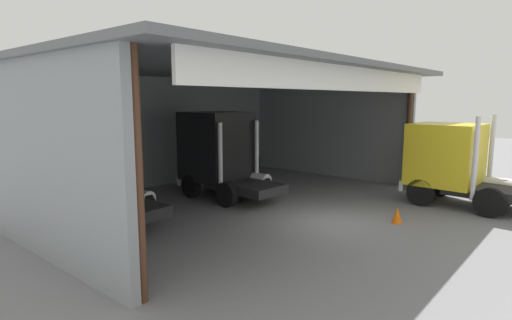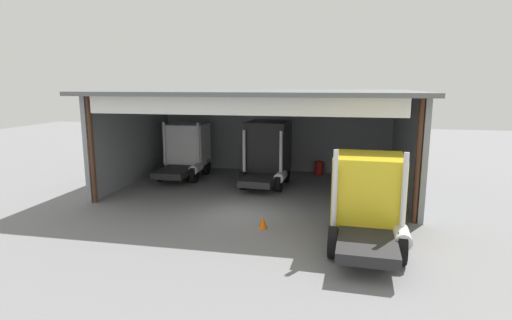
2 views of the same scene
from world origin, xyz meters
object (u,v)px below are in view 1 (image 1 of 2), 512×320
at_px(truck_black_center_bay, 220,152).
at_px(truck_yellow_right_bay, 453,162).
at_px(tool_cart, 251,165).
at_px(traffic_cone, 397,215).
at_px(oil_drum, 216,170).
at_px(truck_white_center_right_bay, 90,172).

relative_size(truck_black_center_bay, truck_yellow_right_bay, 0.93).
bearing_deg(tool_cart, traffic_cone, -111.70).
distance_m(truck_black_center_bay, truck_yellow_right_bay, 9.74).
bearing_deg(tool_cart, truck_black_center_bay, -152.33).
xyz_separation_m(tool_cart, traffic_cone, (-4.09, -10.29, -0.22)).
bearing_deg(traffic_cone, tool_cart, 68.30).
bearing_deg(traffic_cone, oil_drum, 80.91).
height_order(oil_drum, traffic_cone, oil_drum).
bearing_deg(traffic_cone, truck_yellow_right_bay, -9.30).
distance_m(truck_yellow_right_bay, tool_cart, 11.03).
relative_size(truck_yellow_right_bay, tool_cart, 5.28).
bearing_deg(traffic_cone, truck_black_center_bay, 98.73).
xyz_separation_m(truck_yellow_right_bay, traffic_cone, (-4.08, 0.67, -1.47)).
xyz_separation_m(truck_black_center_bay, truck_yellow_right_bay, (5.24, -8.20, -0.22)).
bearing_deg(traffic_cone, truck_white_center_right_bay, 127.81).
height_order(truck_black_center_bay, truck_yellow_right_bay, truck_black_center_bay).
xyz_separation_m(truck_white_center_right_bay, truck_yellow_right_bay, (10.72, -9.22, 0.02)).
bearing_deg(tool_cart, truck_yellow_right_bay, -90.06).
bearing_deg(tool_cart, truck_white_center_right_bay, -170.78).
xyz_separation_m(truck_white_center_right_bay, oil_drum, (8.36, 2.22, -1.29)).
xyz_separation_m(truck_black_center_bay, oil_drum, (2.88, 3.23, -1.53)).
relative_size(oil_drum, traffic_cone, 1.59).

